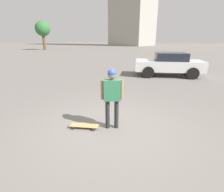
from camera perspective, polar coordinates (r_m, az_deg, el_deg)
name	(u,v)px	position (r m, az deg, el deg)	size (l,w,h in m)	color
ground_plane	(112,127)	(4.73, 0.00, -10.22)	(220.00, 220.00, 0.00)	slate
person	(112,92)	(4.35, 0.00, 1.30)	(0.42, 0.45, 1.57)	#262628
skateboard	(84,126)	(4.74, -9.06, -9.56)	(0.57, 0.78, 0.08)	tan
car_parked_near	(169,64)	(11.74, 18.10, 9.96)	(3.49, 4.43, 1.45)	silver
tree_distant	(43,29)	(41.82, -21.70, 19.66)	(3.08, 3.08, 5.89)	brown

